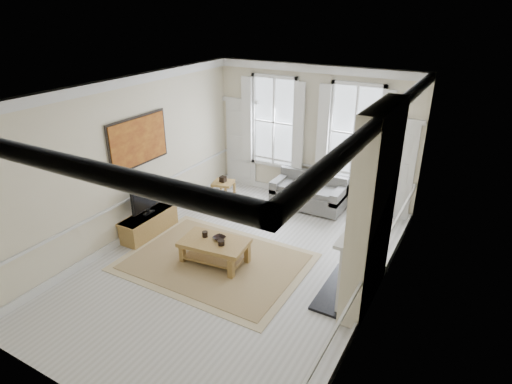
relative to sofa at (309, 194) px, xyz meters
The scene contains 23 objects.
floor 3.13m from the sofa, 93.44° to the right, with size 7.20×7.20×0.00m, color #B7B5AD.
ceiling 4.36m from the sofa, 93.44° to the right, with size 7.20×7.20×0.00m, color white.
back_wall 1.45m from the sofa, 110.84° to the left, with size 5.20×5.20×0.00m, color beige.
left_wall 4.39m from the sofa, 131.87° to the right, with size 7.20×7.20×0.00m, color beige.
right_wall 4.16m from the sofa, 52.18° to the right, with size 7.20×7.20×0.00m, color beige.
window_left 2.03m from the sofa, 160.38° to the left, with size 1.26×0.20×2.20m, color #B2BCC6, non-canonical shape.
window_right 1.83m from the sofa, 27.06° to the left, with size 1.26×0.20×2.20m, color #B2BCC6, non-canonical shape.
door_left 2.42m from the sofa, 168.60° to the left, with size 0.90×0.08×2.30m, color silver.
door_right 2.08m from the sofa, 13.61° to the left, with size 0.90×0.08×2.30m, color silver.
painting 4.28m from the sofa, 134.36° to the right, with size 0.05×1.66×1.06m, color #C07320.
chimney_breast 3.91m from the sofa, 52.43° to the right, with size 0.35×1.70×3.38m, color beige.
hearth 3.44m from the sofa, 58.07° to the right, with size 0.55×1.50×0.05m, color black.
fireplace 3.56m from the sofa, 55.32° to the right, with size 0.21×1.45×1.33m.
mirror 3.93m from the sofa, 55.18° to the right, with size 0.06×1.26×1.06m, color gold.
sofa is the anchor object (origin of this frame).
side_table 2.16m from the sofa, 155.52° to the right, with size 0.59×0.59×0.59m.
rug 3.32m from the sofa, 100.87° to the right, with size 3.50×2.60×0.02m, color #9A814F.
coffee_table 3.30m from the sofa, 100.87° to the right, with size 1.37×0.90×0.48m.
ceramic_pot_a 3.31m from the sofa, 105.29° to the right, with size 0.11×0.11×0.11m, color black.
ceramic_pot_b 3.32m from the sofa, 97.31° to the right, with size 0.13×0.13×0.09m, color black.
bowl 3.20m from the sofa, 100.33° to the right, with size 0.24×0.24×0.06m, color black.
tv_stand 3.92m from the sofa, 130.16° to the right, with size 0.45×1.40×0.50m, color brown.
tv 3.94m from the sofa, 129.91° to the right, with size 0.08×0.90×0.68m.
Camera 1 is at (3.77, -5.96, 4.72)m, focal length 30.00 mm.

